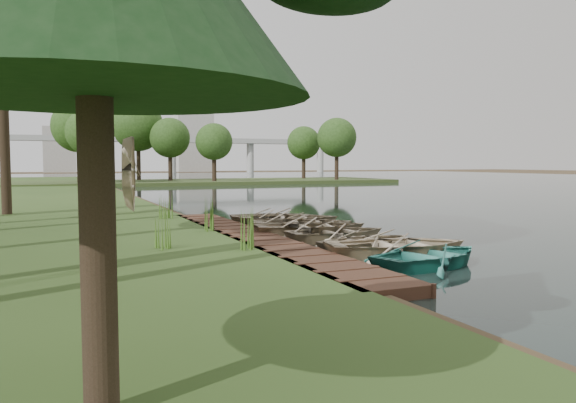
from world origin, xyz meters
name	(u,v)px	position (x,y,z in m)	size (l,w,h in m)	color
ground	(300,243)	(0.00, 0.00, 0.00)	(300.00, 300.00, 0.00)	#3D2F1D
water	(522,192)	(30.00, 20.00, 0.03)	(130.00, 200.00, 0.05)	black
boardwalk	(254,241)	(-1.60, 0.00, 0.15)	(1.60, 16.00, 0.30)	#392216
peninsula	(190,182)	(8.00, 50.00, 0.23)	(50.00, 14.00, 0.45)	#32421D
far_trees	(161,130)	(4.67, 50.00, 6.43)	(45.60, 5.60, 8.80)	black
bridge	(140,143)	(12.31, 120.00, 7.08)	(95.90, 4.00, 8.60)	#A5A5A0
building_a	(193,140)	(30.00, 140.00, 9.00)	(10.00, 8.00, 18.00)	#A5A5A0
building_b	(59,150)	(-5.00, 145.00, 6.00)	(8.00, 8.00, 12.00)	#A5A5A0
rowboat_0	(431,252)	(1.11, -5.34, 0.40)	(2.42, 3.38, 0.70)	#297265
rowboat_1	(398,243)	(1.11, -3.94, 0.45)	(2.79, 3.91, 0.81)	tan
rowboat_2	(368,239)	(1.02, -2.53, 0.38)	(2.28, 3.20, 0.66)	tan
rowboat_3	(338,230)	(1.10, -0.49, 0.40)	(2.45, 3.43, 0.71)	tan
rowboat_4	(311,225)	(0.82, 0.90, 0.45)	(2.79, 3.91, 0.81)	tan
rowboat_5	(303,221)	(1.08, 2.20, 0.44)	(2.66, 3.72, 0.77)	tan
rowboat_6	(289,217)	(1.23, 3.85, 0.46)	(2.81, 3.94, 0.82)	tan
rowboat_7	(271,215)	(1.06, 5.39, 0.40)	(2.42, 3.39, 0.70)	tan
stored_rowboat	(132,205)	(-4.00, 10.05, 0.66)	(2.49, 3.48, 0.72)	tan
reeds_0	(249,229)	(-2.60, -2.45, 0.84)	(0.60, 0.60, 1.07)	#3F661E
reeds_1	(163,233)	(-4.73, -1.54, 0.73)	(0.60, 0.60, 0.86)	#3F661E
reeds_2	(208,214)	(-2.60, 1.80, 0.86)	(0.60, 0.60, 1.12)	#3F661E
reeds_3	(166,206)	(-3.11, 6.61, 0.81)	(0.60, 0.60, 1.03)	#3F661E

